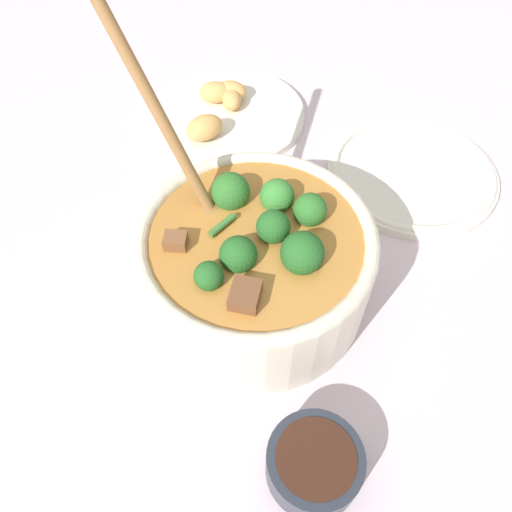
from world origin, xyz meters
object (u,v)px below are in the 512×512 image
(stew_bowl, at_px, (256,260))
(food_plate, at_px, (225,113))
(condiment_bowl, at_px, (314,463))
(empty_plate, at_px, (412,172))

(stew_bowl, relative_size, food_plate, 1.26)
(condiment_bowl, bearing_deg, food_plate, 63.22)
(condiment_bowl, height_order, food_plate, food_plate)
(stew_bowl, relative_size, empty_plate, 1.28)
(stew_bowl, height_order, empty_plate, stew_bowl)
(stew_bowl, xyz_separation_m, food_plate, (0.16, 0.28, -0.05))
(condiment_bowl, xyz_separation_m, food_plate, (0.24, 0.47, -0.01))
(condiment_bowl, relative_size, food_plate, 0.37)
(condiment_bowl, distance_m, food_plate, 0.53)
(stew_bowl, height_order, food_plate, stew_bowl)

